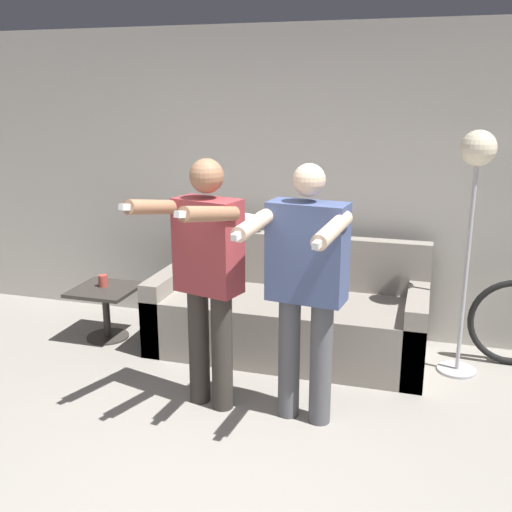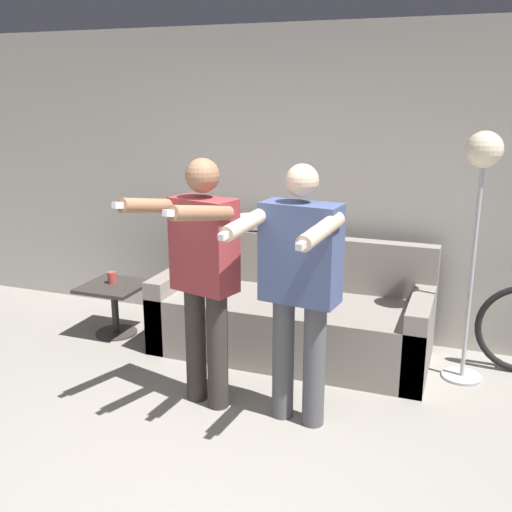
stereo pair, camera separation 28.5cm
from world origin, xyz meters
name	(u,v)px [view 2 (the right image)]	position (x,y,z in m)	size (l,w,h in m)	color
ground_plane	(172,501)	(0.00, 0.00, 0.00)	(16.00, 16.00, 0.00)	gray
wall_back	(310,184)	(0.00, 2.56, 1.30)	(10.00, 0.05, 2.60)	#B7B2A8
couch	(292,318)	(0.03, 2.00, 0.30)	(2.18, 0.87, 0.91)	gray
person_left	(203,268)	(-0.27, 0.99, 0.97)	(0.60, 0.75, 1.67)	#38332D
person_right	(299,279)	(0.38, 0.99, 0.96)	(0.60, 0.72, 1.66)	#56565B
cat	(253,221)	(-0.43, 2.32, 0.99)	(0.49, 0.13, 0.18)	silver
floor_lamp	(481,182)	(1.36, 2.00, 1.46)	(0.29, 0.29, 1.81)	#B2B2B7
side_table	(114,298)	(-1.53, 1.82, 0.33)	(0.51, 0.51, 0.45)	#38332D
cup	(112,278)	(-1.56, 1.85, 0.50)	(0.08, 0.08, 0.10)	#B7473D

